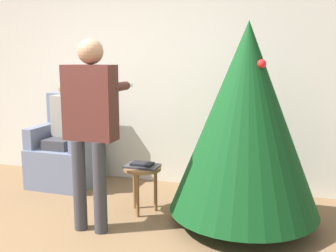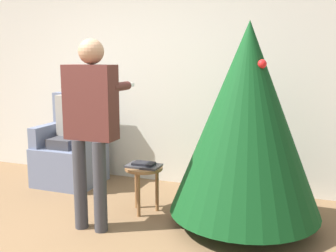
{
  "view_description": "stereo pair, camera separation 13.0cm",
  "coord_description": "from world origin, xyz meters",
  "px_view_note": "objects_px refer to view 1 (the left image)",
  "views": [
    {
      "loc": [
        1.84,
        -2.34,
        1.56
      ],
      "look_at": [
        0.75,
        0.92,
        0.96
      ],
      "focal_mm": 42.0,
      "sensor_mm": 36.0,
      "label": 1
    },
    {
      "loc": [
        1.96,
        -2.3,
        1.56
      ],
      "look_at": [
        0.75,
        0.92,
        0.96
      ],
      "focal_mm": 42.0,
      "sensor_mm": 36.0,
      "label": 2
    }
  ],
  "objects_px": {
    "armchair": "(67,153)",
    "person_standing": "(90,117)",
    "side_stool": "(142,175)",
    "christmas_tree": "(246,119)",
    "person_seated": "(64,127)"
  },
  "relations": [
    {
      "from": "armchair",
      "to": "person_seated",
      "type": "height_order",
      "value": "person_seated"
    },
    {
      "from": "christmas_tree",
      "to": "person_seated",
      "type": "distance_m",
      "value": 2.32
    },
    {
      "from": "person_seated",
      "to": "person_standing",
      "type": "distance_m",
      "value": 1.43
    },
    {
      "from": "person_seated",
      "to": "person_standing",
      "type": "relative_size",
      "value": 0.75
    },
    {
      "from": "armchair",
      "to": "side_stool",
      "type": "height_order",
      "value": "armchair"
    },
    {
      "from": "side_stool",
      "to": "person_standing",
      "type": "bearing_deg",
      "value": -119.87
    },
    {
      "from": "armchair",
      "to": "person_standing",
      "type": "xyz_separation_m",
      "value": [
        0.95,
        -1.05,
        0.66
      ]
    },
    {
      "from": "armchair",
      "to": "side_stool",
      "type": "relative_size",
      "value": 2.34
    },
    {
      "from": "person_seated",
      "to": "side_stool",
      "type": "height_order",
      "value": "person_seated"
    },
    {
      "from": "armchair",
      "to": "person_seated",
      "type": "bearing_deg",
      "value": -90.0
    },
    {
      "from": "christmas_tree",
      "to": "armchair",
      "type": "relative_size",
      "value": 1.69
    },
    {
      "from": "side_stool",
      "to": "christmas_tree",
      "type": "bearing_deg",
      "value": 1.23
    },
    {
      "from": "christmas_tree",
      "to": "person_seated",
      "type": "height_order",
      "value": "christmas_tree"
    },
    {
      "from": "person_seated",
      "to": "side_stool",
      "type": "xyz_separation_m",
      "value": [
        1.23,
        -0.53,
        -0.33
      ]
    },
    {
      "from": "christmas_tree",
      "to": "person_seated",
      "type": "relative_size",
      "value": 1.45
    }
  ]
}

